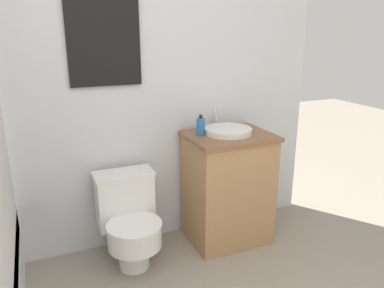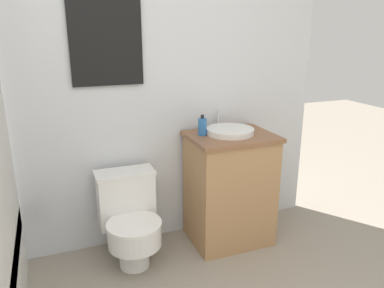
{
  "view_description": "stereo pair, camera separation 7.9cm",
  "coord_description": "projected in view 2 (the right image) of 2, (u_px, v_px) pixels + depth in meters",
  "views": [
    {
      "loc": [
        -0.4,
        -0.55,
        1.53
      ],
      "look_at": [
        0.48,
        1.48,
        0.85
      ],
      "focal_mm": 35.0,
      "sensor_mm": 36.0,
      "label": 1
    },
    {
      "loc": [
        -0.32,
        -0.58,
        1.53
      ],
      "look_at": [
        0.48,
        1.48,
        0.85
      ],
      "focal_mm": 35.0,
      "sensor_mm": 36.0,
      "label": 2
    }
  ],
  "objects": [
    {
      "name": "toilet",
      "position": [
        130.0,
        217.0,
        2.52
      ],
      "size": [
        0.4,
        0.51,
        0.61
      ],
      "color": "white",
      "rests_on": "ground_plane"
    },
    {
      "name": "soap_bottle",
      "position": [
        202.0,
        126.0,
        2.6
      ],
      "size": [
        0.06,
        0.06,
        0.14
      ],
      "color": "#2D6BB2",
      "rests_on": "vanity"
    },
    {
      "name": "wall_back",
      "position": [
        99.0,
        74.0,
        2.46
      ],
      "size": [
        3.31,
        0.07,
        2.5
      ],
      "color": "silver",
      "rests_on": "ground_plane"
    },
    {
      "name": "vanity",
      "position": [
        229.0,
        188.0,
        2.75
      ],
      "size": [
        0.6,
        0.48,
        0.83
      ],
      "color": "#AD7F51",
      "rests_on": "ground_plane"
    },
    {
      "name": "sink",
      "position": [
        230.0,
        131.0,
        2.64
      ],
      "size": [
        0.34,
        0.37,
        0.13
      ],
      "color": "white",
      "rests_on": "vanity"
    }
  ]
}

